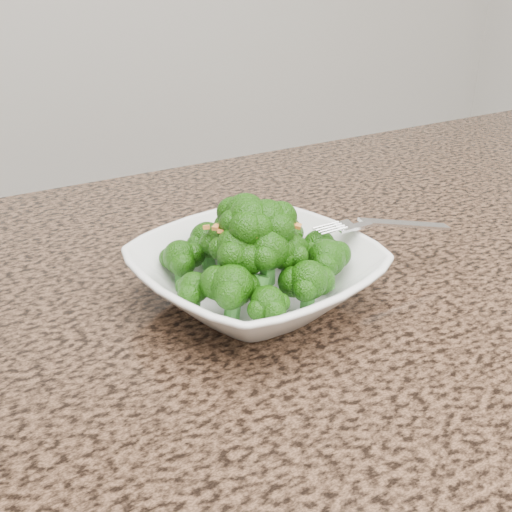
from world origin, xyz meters
TOP-DOWN VIEW (x-y plane):
  - granite_counter at (0.00, 0.30)m, footprint 1.64×1.04m
  - bowl at (-0.02, 0.40)m, footprint 0.27×0.27m
  - broccoli_pile at (-0.02, 0.40)m, footprint 0.20×0.20m
  - garlic_topping at (-0.02, 0.40)m, footprint 0.12×0.12m
  - fork at (0.10, 0.39)m, footprint 0.19×0.06m

SIDE VIEW (x-z plane):
  - granite_counter at x=0.00m, z-range 0.87..0.90m
  - bowl at x=-0.02m, z-range 0.90..0.96m
  - fork at x=0.10m, z-range 0.96..0.97m
  - broccoli_pile at x=-0.02m, z-range 0.96..1.03m
  - garlic_topping at x=-0.02m, z-range 1.03..1.03m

